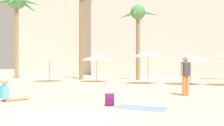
# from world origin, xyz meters

# --- Properties ---
(ground) EXTENTS (120.00, 120.00, 0.00)m
(ground) POSITION_xyz_m (0.00, 0.00, 0.00)
(ground) COLOR beige
(hotel_pink) EXTENTS (23.62, 9.37, 18.80)m
(hotel_pink) POSITION_xyz_m (3.11, 29.09, 9.40)
(hotel_pink) COLOR beige
(hotel_pink) RESTS_ON ground
(palm_tree_right) EXTENTS (4.22, 4.12, 7.03)m
(palm_tree_right) POSITION_xyz_m (-1.03, 16.96, 5.70)
(palm_tree_right) COLOR brown
(palm_tree_right) RESTS_ON ground
(palm_tree_far_right) EXTENTS (5.32, 5.31, 9.29)m
(palm_tree_far_right) POSITION_xyz_m (-13.94, 16.37, 7.77)
(palm_tree_far_right) COLOR #896B4C
(palm_tree_far_right) RESTS_ON ground
(cafe_umbrella_0) EXTENTS (2.57, 2.57, 2.26)m
(cafe_umbrella_0) POSITION_xyz_m (-3.79, 13.32, 2.02)
(cafe_umbrella_0) COLOR gray
(cafe_umbrella_0) RESTS_ON ground
(cafe_umbrella_2) EXTENTS (2.56, 2.56, 2.23)m
(cafe_umbrella_2) POSITION_xyz_m (-7.63, 12.42, 2.05)
(cafe_umbrella_2) COLOR gray
(cafe_umbrella_2) RESTS_ON ground
(cafe_umbrella_3) EXTENTS (2.46, 2.46, 2.43)m
(cafe_umbrella_3) POSITION_xyz_m (0.58, 12.43, 2.22)
(cafe_umbrella_3) COLOR gray
(cafe_umbrella_3) RESTS_ON ground
(cafe_umbrella_4) EXTENTS (2.75, 2.75, 2.18)m
(cafe_umbrella_4) POSITION_xyz_m (3.57, 12.63, 1.91)
(cafe_umbrella_4) COLOR gray
(cafe_umbrella_4) RESTS_ON ground
(beach_towel) EXTENTS (1.77, 1.13, 0.01)m
(beach_towel) POSITION_xyz_m (1.87, 2.33, 0.01)
(beach_towel) COLOR #6684E0
(beach_towel) RESTS_ON ground
(backpack) EXTENTS (0.35, 0.33, 0.42)m
(backpack) POSITION_xyz_m (0.76, 2.46, 0.20)
(backpack) COLOR #631C53
(backpack) RESTS_ON ground
(person_mid_left) EXTENTS (0.84, 1.06, 0.88)m
(person_mid_left) POSITION_xyz_m (-3.29, 2.38, 0.29)
(person_mid_left) COLOR tan
(person_mid_left) RESTS_ON ground
(person_mid_center) EXTENTS (0.46, 0.53, 1.79)m
(person_mid_center) POSITION_xyz_m (3.25, 6.08, 0.98)
(person_mid_center) COLOR orange
(person_mid_center) RESTS_ON ground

